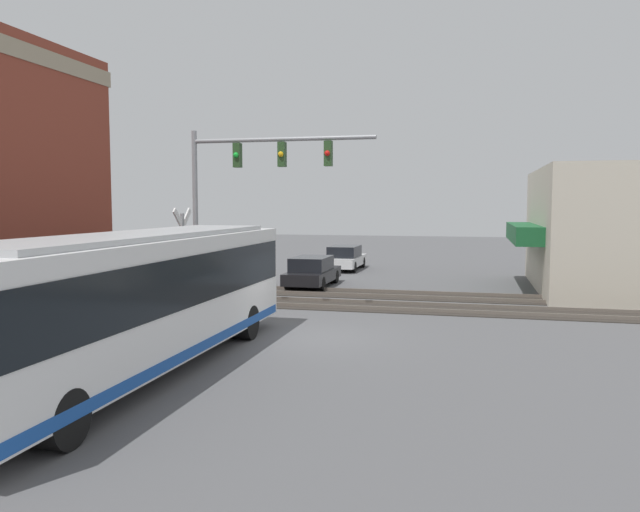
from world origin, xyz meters
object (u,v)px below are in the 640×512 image
(crossing_signal, at_px, (183,249))
(parked_car_white, at_px, (345,258))
(city_bus, at_px, (141,296))
(pedestrian_at_crossing, at_px, (189,289))
(parked_car_black, at_px, (312,272))

(crossing_signal, xyz_separation_m, parked_car_white, (15.62, -2.94, -1.62))
(city_bus, bearing_deg, crossing_signal, 19.93)
(parked_car_white, height_order, pedestrian_at_crossing, pedestrian_at_crossing)
(crossing_signal, distance_m, parked_car_white, 15.98)
(city_bus, bearing_deg, pedestrian_at_crossing, 17.59)
(crossing_signal, bearing_deg, parked_car_white, -10.64)
(parked_car_black, height_order, parked_car_white, parked_car_white)
(parked_car_white, bearing_deg, pedestrian_at_crossing, 172.20)
(crossing_signal, relative_size, parked_car_black, 0.81)
(parked_car_black, bearing_deg, city_bus, 180.00)
(pedestrian_at_crossing, bearing_deg, city_bus, -162.41)
(parked_car_white, bearing_deg, crossing_signal, 169.36)
(crossing_signal, bearing_deg, city_bus, -160.07)
(parked_car_white, bearing_deg, parked_car_black, 180.00)
(city_bus, relative_size, parked_car_black, 2.64)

